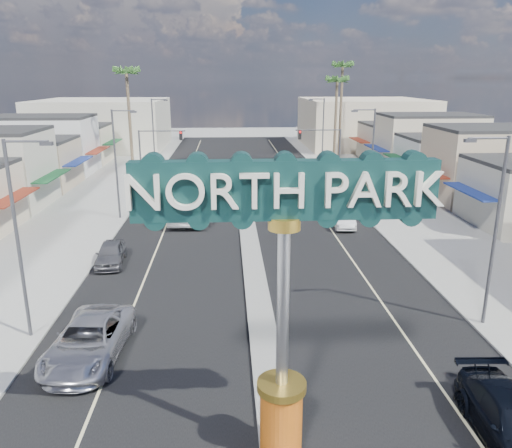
{
  "coord_description": "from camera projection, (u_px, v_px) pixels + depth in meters",
  "views": [
    {
      "loc": [
        -1.52,
        -10.95,
        11.37
      ],
      "look_at": [
        -0.19,
        12.04,
        4.63
      ],
      "focal_mm": 35.0,
      "sensor_mm": 36.0,
      "label": 1
    }
  ],
  "objects": [
    {
      "name": "ground",
      "position": [
        246.0,
        217.0,
        42.51
      ],
      "size": [
        160.0,
        160.0,
        0.0
      ],
      "primitive_type": "plane",
      "color": "gray",
      "rests_on": "ground"
    },
    {
      "name": "road",
      "position": [
        246.0,
        217.0,
        42.51
      ],
      "size": [
        20.0,
        120.0,
        0.01
      ],
      "primitive_type": "cube",
      "color": "black",
      "rests_on": "ground"
    },
    {
      "name": "median_island",
      "position": [
        257.0,
        294.0,
        27.16
      ],
      "size": [
        1.3,
        30.0,
        0.16
      ],
      "primitive_type": "cube",
      "color": "gray",
      "rests_on": "ground"
    },
    {
      "name": "sidewalk_left",
      "position": [
        79.0,
        219.0,
        41.72
      ],
      "size": [
        8.0,
        120.0,
        0.12
      ],
      "primitive_type": "cube",
      "color": "gray",
      "rests_on": "ground"
    },
    {
      "name": "sidewalk_right",
      "position": [
        407.0,
        214.0,
        43.28
      ],
      "size": [
        8.0,
        120.0,
        0.12
      ],
      "primitive_type": "cube",
      "color": "gray",
      "rests_on": "ground"
    },
    {
      "name": "storefront_row_left",
      "position": [
        15.0,
        160.0,
        52.79
      ],
      "size": [
        12.0,
        42.0,
        6.0
      ],
      "primitive_type": "cube",
      "color": "beige",
      "rests_on": "ground"
    },
    {
      "name": "storefront_row_right",
      "position": [
        457.0,
        156.0,
        55.46
      ],
      "size": [
        12.0,
        42.0,
        6.0
      ],
      "primitive_type": "cube",
      "color": "#B7B29E",
      "rests_on": "ground"
    },
    {
      "name": "backdrop_far_left",
      "position": [
        104.0,
        124.0,
        83.28
      ],
      "size": [
        20.0,
        20.0,
        8.0
      ],
      "primitive_type": "cube",
      "color": "#B7B29E",
      "rests_on": "ground"
    },
    {
      "name": "backdrop_far_right",
      "position": [
        363.0,
        123.0,
        85.73
      ],
      "size": [
        20.0,
        20.0,
        8.0
      ],
      "primitive_type": "cube",
      "color": "beige",
      "rests_on": "ground"
    },
    {
      "name": "gateway_sign",
      "position": [
        283.0,
        280.0,
        14.0
      ],
      "size": [
        8.2,
        1.5,
        9.15
      ],
      "color": "orange",
      "rests_on": "median_island"
    },
    {
      "name": "traffic_signal_left",
      "position": [
        156.0,
        146.0,
        54.21
      ],
      "size": [
        5.09,
        0.45,
        6.0
      ],
      "color": "#47474C",
      "rests_on": "ground"
    },
    {
      "name": "traffic_signal_right",
      "position": [
        324.0,
        145.0,
        55.23
      ],
      "size": [
        5.09,
        0.45,
        6.0
      ],
      "color": "#47474C",
      "rests_on": "ground"
    },
    {
      "name": "streetlight_l_near",
      "position": [
        20.0,
        231.0,
        21.35
      ],
      "size": [
        2.03,
        0.22,
        9.0
      ],
      "color": "#47474C",
      "rests_on": "ground"
    },
    {
      "name": "streetlight_l_mid",
      "position": [
        118.0,
        159.0,
        40.51
      ],
      "size": [
        2.03,
        0.22,
        9.0
      ],
      "color": "#47474C",
      "rests_on": "ground"
    },
    {
      "name": "streetlight_l_far",
      "position": [
        155.0,
        131.0,
        61.59
      ],
      "size": [
        2.03,
        0.22,
        9.0
      ],
      "color": "#47474C",
      "rests_on": "ground"
    },
    {
      "name": "streetlight_r_near",
      "position": [
        493.0,
        223.0,
        22.51
      ],
      "size": [
        2.03,
        0.22,
        9.0
      ],
      "color": "#47474C",
      "rests_on": "ground"
    },
    {
      "name": "streetlight_r_mid",
      "position": [
        370.0,
        157.0,
        41.67
      ],
      "size": [
        2.03,
        0.22,
        9.0
      ],
      "color": "#47474C",
      "rests_on": "ground"
    },
    {
      "name": "streetlight_r_far",
      "position": [
        322.0,
        130.0,
        62.75
      ],
      "size": [
        2.03,
        0.22,
        9.0
      ],
      "color": "#47474C",
      "rests_on": "ground"
    },
    {
      "name": "palm_left_far",
      "position": [
        127.0,
        77.0,
        57.72
      ],
      "size": [
        2.6,
        2.6,
        13.1
      ],
      "color": "brown",
      "rests_on": "ground"
    },
    {
      "name": "palm_right_mid",
      "position": [
        337.0,
        84.0,
        65.17
      ],
      "size": [
        2.6,
        2.6,
        12.1
      ],
      "color": "brown",
      "rests_on": "ground"
    },
    {
      "name": "palm_right_far",
      "position": [
        343.0,
        71.0,
        70.53
      ],
      "size": [
        2.6,
        2.6,
        14.1
      ],
      "color": "brown",
      "rests_on": "ground"
    },
    {
      "name": "suv_left",
      "position": [
        89.0,
        340.0,
        20.89
      ],
      "size": [
        3.16,
        6.15,
        1.66
      ],
      "primitive_type": "imported",
      "rotation": [
        0.0,
        0.0,
        -0.07
      ],
      "color": "silver",
      "rests_on": "ground"
    },
    {
      "name": "car_parked_left",
      "position": [
        111.0,
        253.0,
        31.58
      ],
      "size": [
        1.98,
        4.26,
        1.41
      ],
      "primitive_type": "imported",
      "rotation": [
        0.0,
        0.0,
        0.08
      ],
      "color": "#5E5D62",
      "rests_on": "ground"
    },
    {
      "name": "car_parked_right",
      "position": [
        343.0,
        217.0,
        39.7
      ],
      "size": [
        1.76,
        4.4,
        1.42
      ],
      "primitive_type": "imported",
      "rotation": [
        0.0,
        0.0,
        -0.06
      ],
      "color": "silver",
      "rests_on": "ground"
    },
    {
      "name": "city_bus",
      "position": [
        195.0,
        194.0,
        43.52
      ],
      "size": [
        3.58,
        12.32,
        3.39
      ],
      "primitive_type": "imported",
      "rotation": [
        0.0,
        0.0,
        -0.06
      ],
      "color": "silver",
      "rests_on": "ground"
    }
  ]
}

